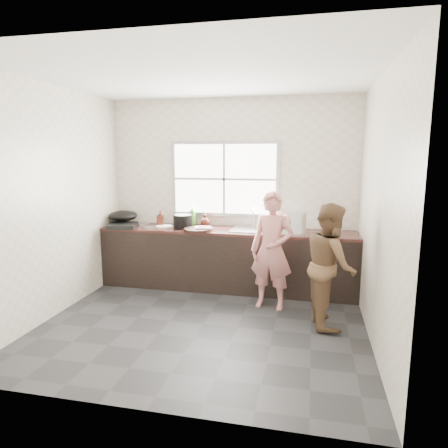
% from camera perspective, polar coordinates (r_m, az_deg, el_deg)
% --- Properties ---
extents(floor, '(3.60, 3.20, 0.01)m').
position_cam_1_polar(floor, '(4.69, -3.00, -14.13)').
color(floor, '#29292B').
rests_on(floor, ground).
extents(ceiling, '(3.60, 3.20, 0.01)m').
position_cam_1_polar(ceiling, '(4.36, -3.34, 20.48)').
color(ceiling, silver).
rests_on(ceiling, wall_back).
extents(wall_back, '(3.60, 0.01, 2.70)m').
position_cam_1_polar(wall_back, '(5.87, 1.06, 4.49)').
color(wall_back, beige).
rests_on(wall_back, ground).
extents(wall_left, '(0.01, 3.20, 2.70)m').
position_cam_1_polar(wall_left, '(5.11, -23.09, 2.89)').
color(wall_left, beige).
rests_on(wall_left, ground).
extents(wall_right, '(0.01, 3.20, 2.70)m').
position_cam_1_polar(wall_right, '(4.21, 21.23, 1.68)').
color(wall_right, beige).
rests_on(wall_right, ground).
extents(wall_front, '(3.60, 0.01, 2.70)m').
position_cam_1_polar(wall_front, '(2.83, -11.94, -1.60)').
color(wall_front, beige).
rests_on(wall_front, ground).
extents(cabinet, '(3.60, 0.62, 0.82)m').
position_cam_1_polar(cabinet, '(5.73, 0.41, -5.20)').
color(cabinet, black).
rests_on(cabinet, floor).
extents(countertop, '(3.60, 0.64, 0.04)m').
position_cam_1_polar(countertop, '(5.64, 0.41, -0.97)').
color(countertop, '#331915').
rests_on(countertop, cabinet).
extents(sink, '(0.55, 0.45, 0.02)m').
position_cam_1_polar(sink, '(5.57, 3.94, -0.87)').
color(sink, silver).
rests_on(sink, countertop).
extents(faucet, '(0.02, 0.02, 0.30)m').
position_cam_1_polar(faucet, '(5.74, 4.25, 0.92)').
color(faucet, silver).
rests_on(faucet, countertop).
extents(window_frame, '(1.60, 0.05, 1.10)m').
position_cam_1_polar(window_frame, '(5.86, 0.08, 6.44)').
color(window_frame, '#9EA0A5').
rests_on(window_frame, wall_back).
extents(window_glazing, '(1.50, 0.01, 1.00)m').
position_cam_1_polar(window_glazing, '(5.84, 0.02, 6.43)').
color(window_glazing, white).
rests_on(window_glazing, window_frame).
extents(woman, '(0.55, 0.41, 1.37)m').
position_cam_1_polar(woman, '(4.99, 6.84, -4.32)').
color(woman, tan).
rests_on(woman, floor).
extents(person_side, '(0.64, 0.76, 1.39)m').
position_cam_1_polar(person_side, '(4.61, 14.94, -5.66)').
color(person_side, brown).
rests_on(person_side, floor).
extents(cutting_board, '(0.45, 0.45, 0.04)m').
position_cam_1_polar(cutting_board, '(5.52, -3.73, -0.82)').
color(cutting_board, black).
rests_on(cutting_board, countertop).
extents(cleaver, '(0.20, 0.13, 0.01)m').
position_cam_1_polar(cleaver, '(5.60, -2.48, -0.41)').
color(cleaver, '#A6A7AD').
rests_on(cleaver, cutting_board).
extents(bowl_mince, '(0.28, 0.28, 0.06)m').
position_cam_1_polar(bowl_mince, '(5.52, -3.04, -0.70)').
color(bowl_mince, white).
rests_on(bowl_mince, countertop).
extents(bowl_crabs, '(0.20, 0.20, 0.06)m').
position_cam_1_polar(bowl_crabs, '(5.40, 8.64, -1.03)').
color(bowl_crabs, white).
rests_on(bowl_crabs, countertop).
extents(bowl_held, '(0.21, 0.21, 0.07)m').
position_cam_1_polar(bowl_held, '(5.33, 6.22, -1.08)').
color(bowl_held, silver).
rests_on(bowl_held, countertop).
extents(black_pot, '(0.31, 0.31, 0.19)m').
position_cam_1_polar(black_pot, '(5.75, -5.93, 0.37)').
color(black_pot, black).
rests_on(black_pot, countertop).
extents(plate_food, '(0.27, 0.27, 0.02)m').
position_cam_1_polar(plate_food, '(5.88, -8.57, -0.34)').
color(plate_food, white).
rests_on(plate_food, countertop).
extents(bottle_green, '(0.14, 0.14, 0.30)m').
position_cam_1_polar(bottle_green, '(5.97, -4.57, 1.26)').
color(bottle_green, '#428E2E').
rests_on(bottle_green, countertop).
extents(bottle_brown_tall, '(0.12, 0.12, 0.21)m').
position_cam_1_polar(bottle_brown_tall, '(5.99, -9.08, 0.74)').
color(bottle_brown_tall, '#421A10').
rests_on(bottle_brown_tall, countertop).
extents(bottle_brown_short, '(0.14, 0.14, 0.17)m').
position_cam_1_polar(bottle_brown_short, '(5.83, -2.72, 0.42)').
color(bottle_brown_short, '#3F160F').
rests_on(bottle_brown_short, countertop).
extents(glass_jar, '(0.07, 0.07, 0.09)m').
position_cam_1_polar(glass_jar, '(5.86, -5.86, 0.05)').
color(glass_jar, white).
rests_on(glass_jar, countertop).
extents(burner, '(0.48, 0.48, 0.06)m').
position_cam_1_polar(burner, '(5.95, -14.33, -0.22)').
color(burner, black).
rests_on(burner, countertop).
extents(wok, '(0.49, 0.49, 0.16)m').
position_cam_1_polar(wok, '(6.15, -14.24, 1.13)').
color(wok, black).
rests_on(wok, burner).
extents(dish_rack, '(0.45, 0.34, 0.32)m').
position_cam_1_polar(dish_rack, '(5.40, 9.26, 0.35)').
color(dish_rack, silver).
rests_on(dish_rack, countertop).
extents(pot_lid_left, '(0.27, 0.27, 0.01)m').
position_cam_1_polar(pot_lid_left, '(6.22, -11.69, 0.09)').
color(pot_lid_left, silver).
rests_on(pot_lid_left, countertop).
extents(pot_lid_right, '(0.29, 0.29, 0.01)m').
position_cam_1_polar(pot_lid_right, '(5.87, -10.42, -0.45)').
color(pot_lid_right, '#B9BBC1').
rests_on(pot_lid_right, countertop).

